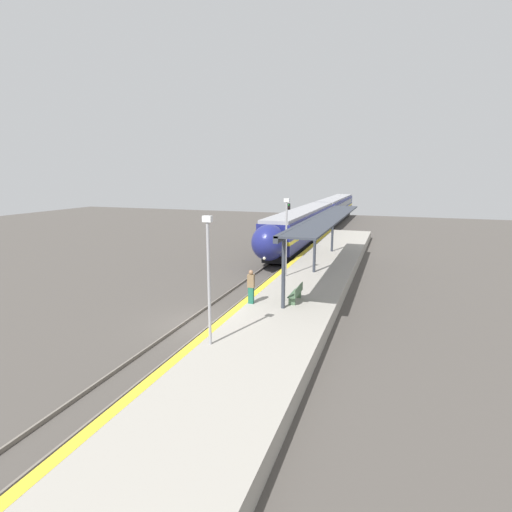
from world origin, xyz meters
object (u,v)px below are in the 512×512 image
(platform_bench, at_px, (297,293))
(railway_signal, at_px, (289,218))
(person_waiting, at_px, (251,286))
(lamppost_near, at_px, (209,272))
(lamppost_mid, at_px, (286,232))
(train, at_px, (321,216))

(platform_bench, relative_size, railway_signal, 0.41)
(platform_bench, distance_m, railway_signal, 25.69)
(person_waiting, xyz_separation_m, lamppost_near, (0.22, -5.45, 2.04))
(person_waiting, height_order, lamppost_mid, lamppost_mid)
(lamppost_near, distance_m, lamppost_mid, 11.70)
(lamppost_mid, bearing_deg, platform_bench, -68.79)
(lamppost_mid, bearing_deg, train, 95.24)
(train, distance_m, platform_bench, 32.45)
(platform_bench, bearing_deg, railway_signal, 105.66)
(railway_signal, bearing_deg, platform_bench, -74.34)
(platform_bench, bearing_deg, lamppost_mid, 111.21)
(person_waiting, distance_m, railway_signal, 26.25)
(train, distance_m, lamppost_near, 38.80)
(platform_bench, distance_m, person_waiting, 2.52)
(lamppost_mid, bearing_deg, railway_signal, 104.14)
(platform_bench, xyz_separation_m, person_waiting, (-2.21, -1.11, 0.48))
(platform_bench, bearing_deg, person_waiting, -153.35)
(railway_signal, relative_size, lamppost_mid, 0.83)
(platform_bench, height_order, lamppost_mid, lamppost_mid)
(train, distance_m, lamppost_mid, 27.15)
(lamppost_near, bearing_deg, person_waiting, 92.31)
(person_waiting, bearing_deg, railway_signal, 100.34)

